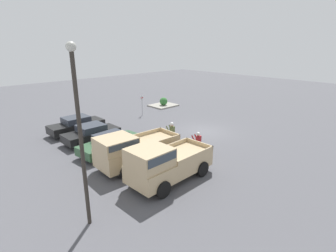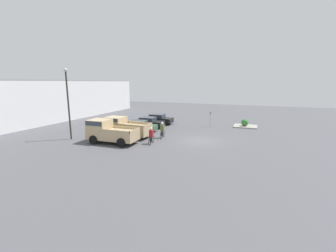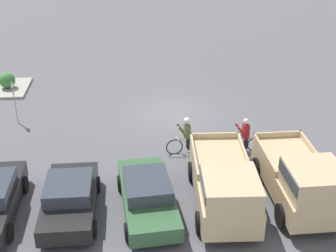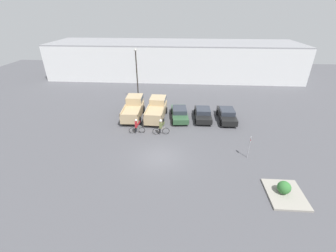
{
  "view_description": "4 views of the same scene",
  "coord_description": "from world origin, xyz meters",
  "px_view_note": "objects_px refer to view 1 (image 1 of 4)",
  "views": [
    {
      "loc": [
        -13.41,
        17.04,
        7.26
      ],
      "look_at": [
        0.47,
        3.81,
        1.2
      ],
      "focal_mm": 28.0,
      "sensor_mm": 36.0,
      "label": 1
    },
    {
      "loc": [
        -22.18,
        -5.04,
        5.98
      ],
      "look_at": [
        0.47,
        3.81,
        1.2
      ],
      "focal_mm": 24.0,
      "sensor_mm": 36.0,
      "label": 2
    },
    {
      "loc": [
        1.88,
        22.21,
        10.66
      ],
      "look_at": [
        0.47,
        3.81,
        1.2
      ],
      "focal_mm": 50.0,
      "sensor_mm": 36.0,
      "label": 3
    },
    {
      "loc": [
        1.86,
        -16.47,
        11.96
      ],
      "look_at": [
        0.47,
        3.81,
        1.2
      ],
      "focal_mm": 24.0,
      "sensor_mm": 36.0,
      "label": 4
    }
  ],
  "objects_px": {
    "shrub": "(164,101)",
    "sedan_0": "(111,143)",
    "sedan_1": "(92,133)",
    "cyclist_1": "(198,144)",
    "sedan_2": "(77,125)",
    "lamppost": "(80,127)",
    "pickup_truck_0": "(164,163)",
    "fire_lane_sign": "(142,103)",
    "pickup_truck_1": "(133,149)",
    "cyclist_0": "(172,133)"
  },
  "relations": [
    {
      "from": "shrub",
      "to": "sedan_0",
      "type": "bearing_deg",
      "value": 122.64
    },
    {
      "from": "sedan_0",
      "to": "sedan_1",
      "type": "bearing_deg",
      "value": -0.16
    },
    {
      "from": "sedan_0",
      "to": "cyclist_1",
      "type": "height_order",
      "value": "cyclist_1"
    },
    {
      "from": "sedan_1",
      "to": "cyclist_1",
      "type": "xyz_separation_m",
      "value": [
        -7.27,
        -3.95,
        0.14
      ]
    },
    {
      "from": "sedan_2",
      "to": "lamppost",
      "type": "distance_m",
      "value": 13.0
    },
    {
      "from": "sedan_2",
      "to": "pickup_truck_0",
      "type": "bearing_deg",
      "value": 178.46
    },
    {
      "from": "fire_lane_sign",
      "to": "sedan_0",
      "type": "bearing_deg",
      "value": 129.3
    },
    {
      "from": "pickup_truck_1",
      "to": "shrub",
      "type": "xyz_separation_m",
      "value": [
        10.52,
        -12.24,
        -0.49
      ]
    },
    {
      "from": "lamppost",
      "to": "shrub",
      "type": "height_order",
      "value": "lamppost"
    },
    {
      "from": "pickup_truck_0",
      "to": "cyclist_1",
      "type": "height_order",
      "value": "pickup_truck_0"
    },
    {
      "from": "pickup_truck_1",
      "to": "shrub",
      "type": "height_order",
      "value": "pickup_truck_1"
    },
    {
      "from": "fire_lane_sign",
      "to": "shrub",
      "type": "height_order",
      "value": "fire_lane_sign"
    },
    {
      "from": "pickup_truck_0",
      "to": "lamppost",
      "type": "xyz_separation_m",
      "value": [
        -0.29,
        4.6,
        3.08
      ]
    },
    {
      "from": "sedan_2",
      "to": "cyclist_0",
      "type": "bearing_deg",
      "value": -152.28
    },
    {
      "from": "cyclist_0",
      "to": "sedan_0",
      "type": "bearing_deg",
      "value": 65.12
    },
    {
      "from": "sedan_2",
      "to": "cyclist_1",
      "type": "distance_m",
      "value": 10.78
    },
    {
      "from": "sedan_1",
      "to": "sedan_2",
      "type": "relative_size",
      "value": 0.94
    },
    {
      "from": "sedan_1",
      "to": "pickup_truck_1",
      "type": "bearing_deg",
      "value": 178.19
    },
    {
      "from": "pickup_truck_0",
      "to": "sedan_2",
      "type": "distance_m",
      "value": 11.23
    },
    {
      "from": "cyclist_1",
      "to": "fire_lane_sign",
      "type": "height_order",
      "value": "fire_lane_sign"
    },
    {
      "from": "pickup_truck_0",
      "to": "sedan_0",
      "type": "height_order",
      "value": "pickup_truck_0"
    },
    {
      "from": "sedan_1",
      "to": "sedan_2",
      "type": "bearing_deg",
      "value": -2.17
    },
    {
      "from": "cyclist_1",
      "to": "shrub",
      "type": "distance_m",
      "value": 14.66
    },
    {
      "from": "sedan_1",
      "to": "sedan_0",
      "type": "bearing_deg",
      "value": 179.84
    },
    {
      "from": "pickup_truck_0",
      "to": "shrub",
      "type": "relative_size",
      "value": 5.42
    },
    {
      "from": "sedan_0",
      "to": "lamppost",
      "type": "xyz_separation_m",
      "value": [
        -5.9,
        4.78,
        3.58
      ]
    },
    {
      "from": "sedan_0",
      "to": "shrub",
      "type": "xyz_separation_m",
      "value": [
        7.73,
        -12.07,
        -0.07
      ]
    },
    {
      "from": "cyclist_1",
      "to": "shrub",
      "type": "xyz_separation_m",
      "value": [
        12.21,
        -8.12,
        -0.21
      ]
    },
    {
      "from": "cyclist_1",
      "to": "lamppost",
      "type": "distance_m",
      "value": 9.5
    },
    {
      "from": "pickup_truck_0",
      "to": "shrub",
      "type": "xyz_separation_m",
      "value": [
        13.34,
        -12.26,
        -0.57
      ]
    },
    {
      "from": "cyclist_0",
      "to": "lamppost",
      "type": "relative_size",
      "value": 0.24
    },
    {
      "from": "pickup_truck_1",
      "to": "sedan_0",
      "type": "bearing_deg",
      "value": -3.46
    },
    {
      "from": "sedan_2",
      "to": "fire_lane_sign",
      "type": "height_order",
      "value": "fire_lane_sign"
    },
    {
      "from": "sedan_0",
      "to": "shrub",
      "type": "distance_m",
      "value": 14.34
    },
    {
      "from": "pickup_truck_1",
      "to": "cyclist_1",
      "type": "xyz_separation_m",
      "value": [
        -1.69,
        -4.12,
        -0.27
      ]
    },
    {
      "from": "pickup_truck_0",
      "to": "lamppost",
      "type": "distance_m",
      "value": 5.54
    },
    {
      "from": "sedan_1",
      "to": "cyclist_0",
      "type": "height_order",
      "value": "cyclist_0"
    },
    {
      "from": "lamppost",
      "to": "shrub",
      "type": "distance_m",
      "value": 21.99
    },
    {
      "from": "pickup_truck_0",
      "to": "sedan_1",
      "type": "distance_m",
      "value": 8.43
    },
    {
      "from": "shrub",
      "to": "sedan_2",
      "type": "bearing_deg",
      "value": 100.11
    },
    {
      "from": "pickup_truck_1",
      "to": "sedan_1",
      "type": "bearing_deg",
      "value": -1.81
    },
    {
      "from": "pickup_truck_1",
      "to": "sedan_0",
      "type": "relative_size",
      "value": 1.12
    },
    {
      "from": "fire_lane_sign",
      "to": "pickup_truck_0",
      "type": "bearing_deg",
      "value": 146.52
    },
    {
      "from": "pickup_truck_0",
      "to": "cyclist_1",
      "type": "relative_size",
      "value": 2.94
    },
    {
      "from": "sedan_0",
      "to": "sedan_2",
      "type": "xyz_separation_m",
      "value": [
        5.6,
        -0.11,
        0.03
      ]
    },
    {
      "from": "cyclist_0",
      "to": "fire_lane_sign",
      "type": "distance_m",
      "value": 8.95
    },
    {
      "from": "pickup_truck_1",
      "to": "cyclist_0",
      "type": "xyz_separation_m",
      "value": [
        0.91,
        -4.21,
        -0.2
      ]
    },
    {
      "from": "sedan_1",
      "to": "shrub",
      "type": "bearing_deg",
      "value": -67.76
    },
    {
      "from": "pickup_truck_0",
      "to": "pickup_truck_1",
      "type": "distance_m",
      "value": 2.83
    },
    {
      "from": "sedan_1",
      "to": "cyclist_0",
      "type": "relative_size",
      "value": 2.36
    }
  ]
}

